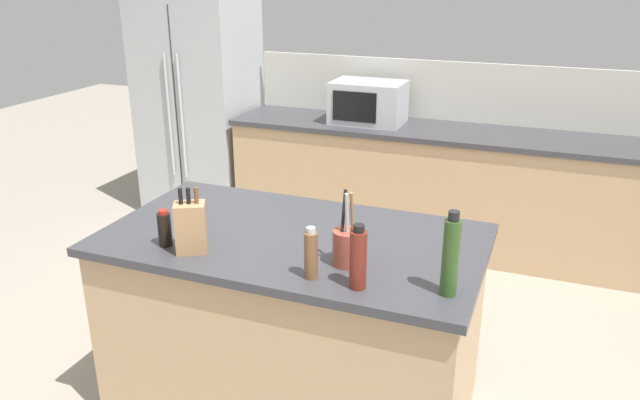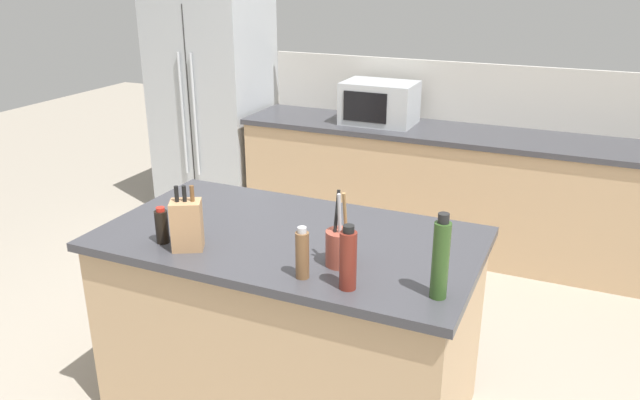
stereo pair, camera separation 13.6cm
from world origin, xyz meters
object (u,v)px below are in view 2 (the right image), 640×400
object	(u,v)px
refrigerator	(214,106)
knife_block	(187,225)
utensil_crock	(340,246)
vinegar_bottle	(348,259)
microwave	(379,103)
soy_sauce_bottle	(162,226)
olive_oil_bottle	(441,259)
pepper_grinder	(302,254)

from	to	relation	value
refrigerator	knife_block	distance (m)	2.98
utensil_crock	vinegar_bottle	distance (m)	0.20
microwave	soy_sauce_bottle	size ratio (longest dim) A/B	3.29
utensil_crock	vinegar_bottle	xyz separation A→B (m)	(0.10, -0.17, 0.04)
olive_oil_bottle	soy_sauce_bottle	bearing A→B (deg)	-179.24
microwave	vinegar_bottle	world-z (taller)	microwave
microwave	knife_block	bearing A→B (deg)	-90.37
knife_block	olive_oil_bottle	xyz separation A→B (m)	(1.10, 0.02, 0.04)
refrigerator	vinegar_bottle	distance (m)	3.48
pepper_grinder	soy_sauce_bottle	distance (m)	0.71
pepper_grinder	microwave	bearing A→B (deg)	102.24
utensil_crock	refrigerator	bearing A→B (deg)	132.03
microwave	utensil_crock	size ratio (longest dim) A/B	1.72
microwave	soy_sauce_bottle	xyz separation A→B (m)	(-0.16, -2.50, -0.08)
vinegar_bottle	soy_sauce_bottle	bearing A→B (deg)	176.39
knife_block	olive_oil_bottle	size ratio (longest dim) A/B	0.86
knife_block	olive_oil_bottle	world-z (taller)	olive_oil_bottle
utensil_crock	knife_block	bearing A→B (deg)	-169.44
pepper_grinder	soy_sauce_bottle	xyz separation A→B (m)	(-0.71, 0.05, -0.02)
microwave	utensil_crock	world-z (taller)	same
refrigerator	soy_sauce_bottle	world-z (taller)	refrigerator
knife_block	utensil_crock	distance (m)	0.67
vinegar_bottle	refrigerator	bearing A→B (deg)	131.38
refrigerator	olive_oil_bottle	bearing A→B (deg)	-43.93
soy_sauce_bottle	olive_oil_bottle	xyz separation A→B (m)	(1.24, 0.02, 0.08)
utensil_crock	soy_sauce_bottle	bearing A→B (deg)	-171.85
olive_oil_bottle	knife_block	bearing A→B (deg)	-178.70
pepper_grinder	olive_oil_bottle	distance (m)	0.53
microwave	olive_oil_bottle	bearing A→B (deg)	-66.47
pepper_grinder	vinegar_bottle	bearing A→B (deg)	-2.75
olive_oil_bottle	vinegar_bottle	xyz separation A→B (m)	(-0.33, -0.07, -0.04)
knife_block	vinegar_bottle	size ratio (longest dim) A/B	1.11
microwave	soy_sauce_bottle	bearing A→B (deg)	-93.61
refrigerator	pepper_grinder	world-z (taller)	refrigerator
knife_block	refrigerator	bearing A→B (deg)	92.69
pepper_grinder	vinegar_bottle	size ratio (longest dim) A/B	0.83
microwave	knife_block	world-z (taller)	microwave
knife_block	vinegar_bottle	distance (m)	0.77
soy_sauce_bottle	pepper_grinder	bearing A→B (deg)	-3.85
utensil_crock	soy_sauce_bottle	distance (m)	0.81
refrigerator	knife_block	bearing A→B (deg)	-59.08
knife_block	pepper_grinder	xyz separation A→B (m)	(0.57, -0.04, -0.01)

